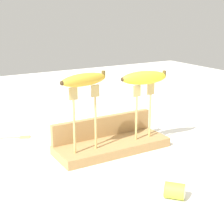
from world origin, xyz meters
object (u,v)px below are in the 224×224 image
Objects in this scene: fork_stand_left at (85,113)px; fork_stand_right at (143,106)px; banana_chunk_near at (175,191)px; banana_raised_right at (144,78)px; fork_fallen_near at (11,137)px; banana_raised_left at (84,80)px.

fork_stand_left reaches higher than fork_stand_right.
fork_stand_right is at bearing 67.88° from banana_chunk_near.
fork_stand_right is at bearing 0.00° from fork_stand_left.
fork_stand_right is at bearing -9.41° from banana_raised_right.
banana_raised_left is at bearing -63.84° from fork_fallen_near.
banana_chunk_near is at bearing -74.81° from banana_raised_left.
fork_fallen_near is 0.65m from banana_chunk_near.
banana_raised_left is 0.41m from fork_fallen_near.
banana_raised_right is at bearing -39.96° from fork_fallen_near.
fork_stand_left is at bearing 9.63° from banana_raised_left.
fork_stand_right is 0.49m from fork_fallen_near.
fork_stand_left is at bearing -63.83° from fork_fallen_near.
banana_raised_right is at bearing 0.00° from fork_stand_left.
fork_stand_right is 0.24m from banana_raised_left.
fork_fallen_near is at bearing 116.16° from banana_raised_left.
banana_raised_right is (-0.00, 0.00, 0.09)m from fork_stand_right.
fork_stand_left is 0.23m from banana_raised_right.
fork_fallen_near is (-0.15, 0.30, -0.24)m from banana_raised_left.
banana_raised_left reaches higher than banana_raised_right.
banana_raised_right is 0.90× the size of fork_fallen_near.
banana_raised_right reaches higher than fork_stand_left.
banana_raised_left is 0.90× the size of fork_fallen_near.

